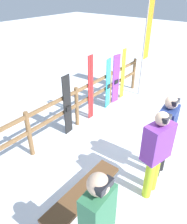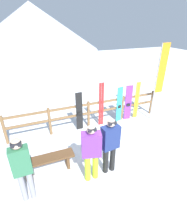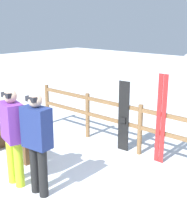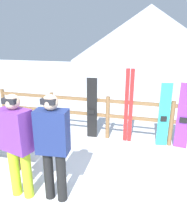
# 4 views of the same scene
# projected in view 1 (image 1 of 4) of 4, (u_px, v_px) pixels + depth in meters

# --- Properties ---
(ground_plane) EXTENTS (40.00, 40.00, 0.00)m
(ground_plane) POSITION_uv_depth(u_px,v_px,m) (149.00, 157.00, 4.74)
(ground_plane) COLOR white
(fence) EXTENTS (6.06, 0.10, 1.07)m
(fence) POSITION_uv_depth(u_px,v_px,m) (77.00, 103.00, 5.51)
(fence) COLOR brown
(fence) RESTS_ON ground
(bench) EXTENTS (1.48, 0.36, 0.50)m
(bench) POSITION_uv_depth(u_px,v_px,m) (83.00, 197.00, 3.42)
(bench) COLOR brown
(bench) RESTS_ON ground
(person_purple) EXTENTS (0.53, 0.38, 1.66)m
(person_purple) POSITION_uv_depth(u_px,v_px,m) (156.00, 151.00, 3.48)
(person_purple) COLOR #B7D826
(person_purple) RESTS_ON ground
(person_plaid_green) EXTENTS (0.40, 0.23, 1.74)m
(person_plaid_green) POSITION_uv_depth(u_px,v_px,m) (98.00, 223.00, 2.35)
(person_plaid_green) COLOR gray
(person_plaid_green) RESTS_ON ground
(person_navy) EXTENTS (0.49, 0.30, 1.68)m
(person_navy) POSITION_uv_depth(u_px,v_px,m) (165.00, 132.00, 3.88)
(person_navy) COLOR black
(person_navy) RESTS_ON ground
(snowboard_black_stripe) EXTENTS (0.25, 0.07, 1.52)m
(snowboard_black_stripe) POSITION_uv_depth(u_px,v_px,m) (67.00, 106.00, 5.16)
(snowboard_black_stripe) COLOR black
(snowboard_black_stripe) RESTS_ON ground
(ski_pair_red) EXTENTS (0.20, 0.02, 1.76)m
(ski_pair_red) POSITION_uv_depth(u_px,v_px,m) (91.00, 89.00, 5.70)
(ski_pair_red) COLOR red
(ski_pair_red) RESTS_ON ground
(snowboard_cyan) EXTENTS (0.25, 0.09, 1.48)m
(snowboard_cyan) POSITION_uv_depth(u_px,v_px,m) (108.00, 84.00, 6.32)
(snowboard_cyan) COLOR #2DBFCC
(snowboard_cyan) RESTS_ON ground
(snowboard_purple) EXTENTS (0.29, 0.08, 1.50)m
(snowboard_purple) POSITION_uv_depth(u_px,v_px,m) (116.00, 79.00, 6.60)
(snowboard_purple) COLOR purple
(snowboard_purple) RESTS_ON ground
(ski_pair_yellow) EXTENTS (0.20, 0.02, 1.59)m
(ski_pair_yellow) POSITION_uv_depth(u_px,v_px,m) (123.00, 74.00, 6.86)
(ski_pair_yellow) COLOR yellow
(ski_pair_yellow) RESTS_ON ground
(rental_flag) EXTENTS (0.40, 0.04, 3.07)m
(rental_flag) POSITION_uv_depth(u_px,v_px,m) (147.00, 35.00, 6.56)
(rental_flag) COLOR #99999E
(rental_flag) RESTS_ON ground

